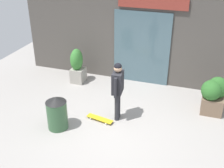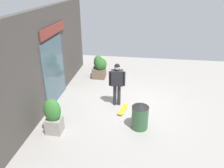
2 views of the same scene
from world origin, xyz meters
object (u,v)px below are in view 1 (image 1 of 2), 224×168
skateboarder (118,86)px  planter_box_left (214,94)px  planter_box_right (77,64)px  skateboard (100,119)px  trash_bin (57,113)px

skateboarder → planter_box_left: skateboarder is taller
skateboarder → planter_box_right: bearing=-46.1°
planter_box_left → skateboarder: bearing=-154.7°
skateboarder → skateboard: bearing=27.2°
skateboard → trash_bin: bearing=45.7°
planter_box_left → planter_box_right: planter_box_right is taller
trash_bin → planter_box_left: bearing=28.5°
skateboard → trash_bin: (-0.96, -0.66, 0.41)m
skateboarder → planter_box_right: skateboarder is taller
skateboard → planter_box_right: size_ratio=0.66×
skateboarder → skateboard: size_ratio=2.09×
skateboard → trash_bin: 1.23m
skateboarder → trash_bin: bearing=28.5°
skateboard → planter_box_right: (-1.61, 2.04, 0.61)m
skateboarder → planter_box_right: size_ratio=1.39×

